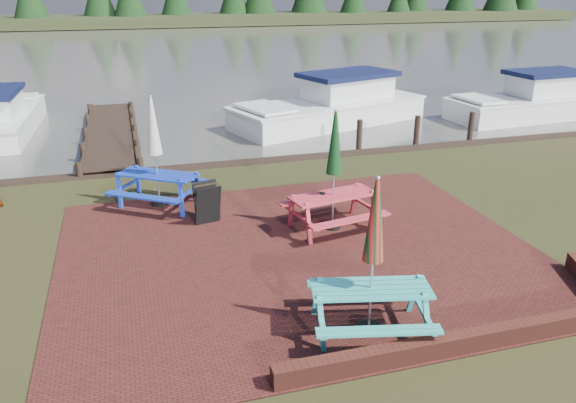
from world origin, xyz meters
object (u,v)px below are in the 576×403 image
at_px(picnic_table_teal, 372,281).
at_px(boat_jetty, 0,119).
at_px(boat_far, 530,103).
at_px(picnic_table_blue, 157,169).
at_px(picnic_table_red, 333,189).
at_px(jetty, 111,132).
at_px(chalkboard, 207,203).
at_px(boat_near, 332,108).

xyz_separation_m(picnic_table_teal, boat_jetty, (-7.47, 15.10, -0.49)).
xyz_separation_m(boat_jetty, boat_far, (19.74, -3.11, 0.05)).
height_order(picnic_table_blue, boat_far, picnic_table_blue).
distance_m(picnic_table_red, jetty, 10.42).
distance_m(chalkboard, jetty, 8.57).
xyz_separation_m(jetty, boat_jetty, (-3.74, 2.07, 0.24)).
bearing_deg(picnic_table_red, boat_far, 25.61).
distance_m(picnic_table_teal, picnic_table_red, 3.76).
distance_m(picnic_table_teal, jetty, 13.57).
bearing_deg(picnic_table_red, jetty, 105.43).
bearing_deg(boat_jetty, chalkboard, -59.27).
bearing_deg(chalkboard, picnic_table_blue, 112.54).
relative_size(picnic_table_blue, boat_far, 0.38).
distance_m(picnic_table_blue, boat_near, 10.12).
bearing_deg(boat_far, jetty, 81.71).
relative_size(picnic_table_blue, jetty, 0.28).
relative_size(picnic_table_teal, boat_near, 0.30).
bearing_deg(boat_far, boat_near, 75.80).
distance_m(picnic_table_teal, boat_jetty, 16.86).
relative_size(picnic_table_teal, picnic_table_blue, 0.95).
height_order(picnic_table_teal, boat_near, picnic_table_teal).
height_order(chalkboard, boat_near, boat_near).
bearing_deg(picnic_table_teal, jetty, 119.20).
relative_size(chalkboard, boat_far, 0.13).
height_order(picnic_table_teal, chalkboard, picnic_table_teal).
bearing_deg(boat_near, picnic_table_blue, 118.05).
bearing_deg(jetty, boat_near, 2.07).
distance_m(picnic_table_blue, boat_far, 16.04).
bearing_deg(boat_jetty, picnic_table_red, -52.52).
bearing_deg(picnic_table_teal, boat_near, 84.96).
xyz_separation_m(picnic_table_red, picnic_table_blue, (-3.41, 2.38, 0.01)).
bearing_deg(boat_jetty, boat_near, -6.89).
bearing_deg(jetty, chalkboard, -76.23).
relative_size(picnic_table_red, jetty, 0.28).
distance_m(picnic_table_blue, boat_jetty, 10.28).
bearing_deg(picnic_table_teal, picnic_table_blue, 126.64).
relative_size(picnic_table_red, boat_near, 0.31).
bearing_deg(picnic_table_teal, picnic_table_red, 91.06).
bearing_deg(picnic_table_teal, boat_far, 57.60).
xyz_separation_m(jetty, boat_far, (15.99, -1.04, 0.29)).
xyz_separation_m(picnic_table_teal, picnic_table_blue, (-2.62, 6.06, 0.05)).
height_order(picnic_table_red, jetty, picnic_table_red).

